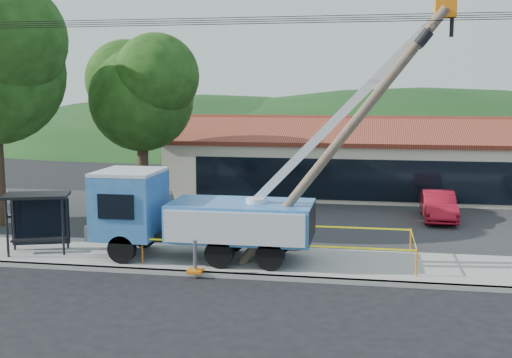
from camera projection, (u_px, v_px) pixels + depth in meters
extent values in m
plane|color=black|center=(217.00, 298.00, 19.23)|extent=(120.00, 120.00, 0.00)
cube|color=#A7A69D|center=(232.00, 275.00, 21.27)|extent=(60.00, 0.25, 0.15)
cube|color=#A7A69D|center=(243.00, 260.00, 23.12)|extent=(60.00, 4.00, 0.15)
cube|color=#28282B|center=(275.00, 218.00, 30.93)|extent=(60.00, 12.00, 0.10)
cube|color=beige|center=(362.00, 166.00, 37.81)|extent=(22.00, 8.00, 3.40)
cube|color=black|center=(361.00, 180.00, 33.93)|extent=(18.04, 0.08, 2.21)
cube|color=maroon|center=(362.00, 131.00, 35.55)|extent=(22.50, 4.53, 1.52)
cube|color=maroon|center=(363.00, 127.00, 39.45)|extent=(22.50, 4.53, 1.52)
cube|color=maroon|center=(363.00, 118.00, 37.41)|extent=(22.50, 0.30, 0.25)
sphere|color=black|center=(7.00, 39.00, 26.92)|extent=(5.04, 5.04, 5.04)
cylinder|color=#332316|center=(143.00, 170.00, 32.83)|extent=(0.56, 0.56, 4.18)
sphere|color=black|center=(141.00, 99.00, 32.33)|extent=(5.25, 5.25, 5.25)
sphere|color=black|center=(126.00, 80.00, 33.06)|extent=(4.20, 4.20, 4.20)
sphere|color=black|center=(156.00, 76.00, 31.30)|extent=(4.20, 4.20, 4.20)
ellipsoid|color=#123312|center=(202.00, 142.00, 75.45)|extent=(78.40, 56.00, 28.00)
ellipsoid|color=#123312|center=(420.00, 145.00, 71.14)|extent=(89.60, 64.00, 32.00)
cylinder|color=black|center=(237.00, 24.00, 21.10)|extent=(60.00, 0.02, 0.02)
cylinder|color=black|center=(240.00, 22.00, 21.57)|extent=(60.00, 0.02, 0.02)
cylinder|color=black|center=(243.00, 20.00, 22.04)|extent=(60.00, 0.02, 0.02)
cylinder|color=black|center=(245.00, 17.00, 22.41)|extent=(60.00, 0.02, 0.02)
cylinder|color=black|center=(122.00, 249.00, 22.45)|extent=(0.98, 0.33, 0.98)
cylinder|color=black|center=(145.00, 234.00, 24.69)|extent=(0.98, 0.33, 0.98)
cylinder|color=black|center=(219.00, 253.00, 21.85)|extent=(0.98, 0.33, 0.98)
cylinder|color=black|center=(233.00, 238.00, 24.09)|extent=(0.98, 0.33, 0.98)
cylinder|color=black|center=(270.00, 256.00, 21.55)|extent=(0.98, 0.33, 0.98)
cylinder|color=black|center=(279.00, 240.00, 23.79)|extent=(0.98, 0.33, 0.98)
cube|color=black|center=(209.00, 237.00, 23.04)|extent=(7.22, 1.09, 0.27)
cube|color=#3265B3|center=(130.00, 205.00, 23.40)|extent=(2.19, 2.63, 2.30)
cube|color=silver|center=(129.00, 172.00, 23.23)|extent=(2.19, 2.63, 0.13)
cube|color=black|center=(103.00, 199.00, 23.56)|extent=(0.09, 1.97, 0.98)
cube|color=gray|center=(101.00, 227.00, 23.72)|extent=(0.16, 2.52, 0.55)
cube|color=#3265B3|center=(242.00, 220.00, 22.74)|extent=(5.03, 2.63, 1.31)
cylinder|color=silver|center=(257.00, 207.00, 22.58)|extent=(0.77, 0.77, 0.66)
cube|color=silver|center=(346.00, 109.00, 21.57)|extent=(6.36, 0.31, 6.60)
cube|color=gray|center=(356.00, 101.00, 21.47)|extent=(3.82, 0.20, 3.97)
cube|color=orange|center=(445.00, 9.00, 20.38)|extent=(0.66, 0.55, 0.55)
cube|color=orange|center=(195.00, 271.00, 21.33)|extent=(0.49, 0.49, 0.09)
cube|color=orange|center=(293.00, 248.00, 24.47)|extent=(0.49, 0.49, 0.09)
cylinder|color=brown|center=(338.00, 143.00, 21.34)|extent=(6.86, 0.32, 8.78)
cube|color=brown|center=(429.00, 29.00, 20.34)|extent=(0.17, 1.81, 0.17)
cylinder|color=black|center=(421.00, 40.00, 20.91)|extent=(0.59, 0.36, 0.62)
cylinder|color=black|center=(424.00, 38.00, 19.93)|extent=(0.59, 0.36, 0.62)
cylinder|color=black|center=(7.00, 229.00, 23.18)|extent=(0.11, 0.11, 2.14)
cylinder|color=black|center=(63.00, 227.00, 23.47)|extent=(0.11, 0.11, 2.14)
cylinder|color=black|center=(14.00, 223.00, 24.23)|extent=(0.11, 0.11, 2.14)
cylinder|color=black|center=(67.00, 221.00, 24.52)|extent=(0.11, 0.11, 2.14)
cube|color=black|center=(36.00, 195.00, 23.69)|extent=(2.65, 2.09, 0.11)
cube|color=black|center=(41.00, 222.00, 24.42)|extent=(2.04, 0.72, 1.78)
cube|color=black|center=(39.00, 240.00, 23.93)|extent=(1.97, 0.96, 0.07)
cylinder|color=orange|center=(142.00, 250.00, 22.47)|extent=(0.06, 0.06, 0.92)
cylinder|color=orange|center=(416.00, 263.00, 20.85)|extent=(0.06, 0.06, 0.92)
cylinder|color=orange|center=(411.00, 240.00, 23.91)|extent=(0.06, 0.06, 0.92)
cylinder|color=orange|center=(170.00, 231.00, 25.52)|extent=(0.06, 0.06, 0.92)
cube|color=yellow|center=(274.00, 244.00, 21.60)|extent=(9.37, 0.01, 0.06)
cube|color=yellow|center=(414.00, 239.00, 22.32)|extent=(0.01, 3.13, 0.06)
cube|color=yellow|center=(286.00, 225.00, 24.66)|extent=(9.37, 0.01, 0.06)
cube|color=yellow|center=(157.00, 229.00, 23.94)|extent=(0.01, 3.13, 0.06)
imported|color=silver|center=(142.00, 221.00, 30.36)|extent=(2.23, 4.58, 1.50)
imported|color=#A31022|center=(438.00, 222.00, 30.19)|extent=(1.45, 4.14, 1.36)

